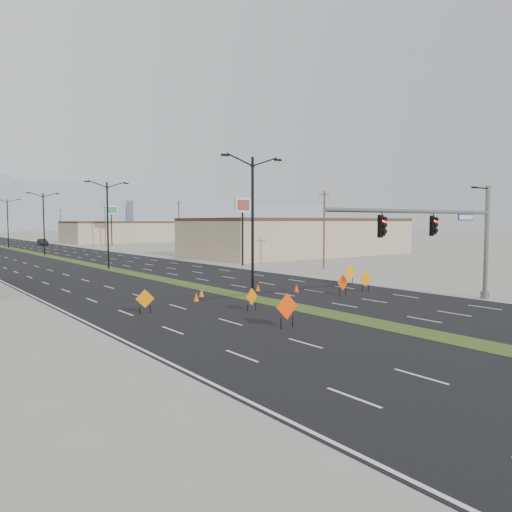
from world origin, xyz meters
TOP-DOWN VIEW (x-y plane):
  - ground at (0.00, 0.00)m, footprint 600.00×600.00m
  - road_surface at (0.00, 100.00)m, footprint 25.00×400.00m
  - median_strip at (0.00, 100.00)m, footprint 2.00×400.00m
  - building_se_near at (34.00, 45.00)m, footprint 36.00×18.00m
  - building_se_far at (38.00, 110.00)m, footprint 44.00×16.00m
  - mesa_center at (40.00, 300.00)m, footprint 220.00×50.00m
  - mesa_east at (180.00, 290.00)m, footprint 160.00×50.00m
  - signal_mast at (8.56, 2.00)m, footprint 16.30×0.60m
  - streetlight_0 at (0.00, 12.00)m, footprint 5.15×0.24m
  - streetlight_1 at (0.00, 40.00)m, footprint 5.15×0.24m
  - streetlight_2 at (0.00, 68.00)m, footprint 5.15×0.24m
  - streetlight_3 at (0.00, 96.00)m, footprint 5.15×0.24m
  - utility_pole_0 at (20.00, 25.00)m, footprint 1.60×0.20m
  - utility_pole_1 at (20.00, 60.00)m, footprint 1.60×0.20m
  - utility_pole_2 at (20.00, 95.00)m, footprint 1.60×0.20m
  - utility_pole_3 at (20.00, 130.00)m, footprint 1.60×0.20m
  - car_mid at (8.57, 103.84)m, footprint 1.58×4.43m
  - construction_sign_0 at (-8.65, 11.09)m, footprint 1.05×0.43m
  - construction_sign_1 at (-4.51, 3.00)m, footprint 1.36×0.07m
  - construction_sign_2 at (-2.99, 8.08)m, footprint 1.04×0.29m
  - construction_sign_3 at (6.18, 9.10)m, footprint 1.19×0.13m
  - construction_sign_4 at (9.03, 9.37)m, footprint 1.25×0.11m
  - construction_sign_5 at (11.50, 13.29)m, footprint 1.32×0.17m
  - cone_0 at (-3.88, 13.28)m, footprint 0.43×0.43m
  - cone_1 at (4.63, 12.50)m, footprint 0.50×0.50m
  - cone_2 at (2.62, 14.81)m, footprint 0.42×0.42m
  - cone_3 at (-2.50, 14.89)m, footprint 0.42×0.42m
  - pole_sign_east_near at (14.76, 33.87)m, footprint 2.75×0.98m
  - pole_sign_east_far at (21.81, 95.87)m, footprint 2.95×1.08m

SIDE VIEW (x-z plane):
  - ground at x=0.00m, z-range 0.00..0.00m
  - road_surface at x=0.00m, z-range -0.01..0.01m
  - median_strip at x=0.00m, z-range -0.02..0.02m
  - cone_2 at x=2.62m, z-range 0.00..0.55m
  - cone_3 at x=-2.50m, z-range 0.00..0.59m
  - cone_0 at x=-3.88m, z-range 0.00..0.63m
  - cone_1 at x=4.63m, z-range 0.00..0.66m
  - car_mid at x=8.57m, z-range 0.00..1.46m
  - construction_sign_2 at x=-2.99m, z-range 0.12..1.53m
  - construction_sign_0 at x=-8.65m, z-range 0.12..1.59m
  - construction_sign_3 at x=6.18m, z-range 0.14..1.72m
  - construction_sign_4 at x=9.03m, z-range 0.15..1.81m
  - construction_sign_5 at x=11.50m, z-range 0.16..1.92m
  - construction_sign_1 at x=-4.51m, z-range 0.17..1.98m
  - building_se_far at x=38.00m, z-range 0.00..5.00m
  - building_se_near at x=34.00m, z-range 0.00..5.50m
  - utility_pole_0 at x=20.00m, z-range 0.17..9.17m
  - utility_pole_1 at x=20.00m, z-range 0.17..9.17m
  - utility_pole_2 at x=20.00m, z-range 0.17..9.17m
  - utility_pole_3 at x=20.00m, z-range 0.17..9.17m
  - signal_mast at x=8.56m, z-range 0.79..8.79m
  - streetlight_0 at x=0.00m, z-range 0.41..10.43m
  - streetlight_1 at x=0.00m, z-range 0.41..10.43m
  - streetlight_2 at x=0.00m, z-range 0.41..10.43m
  - streetlight_3 at x=0.00m, z-range 0.41..10.43m
  - pole_sign_east_near at x=14.76m, z-range 2.59..11.00m
  - pole_sign_east_far at x=21.81m, z-range 2.84..11.92m
  - mesa_east at x=180.00m, z-range 0.00..18.00m
  - mesa_center at x=40.00m, z-range 0.00..28.00m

